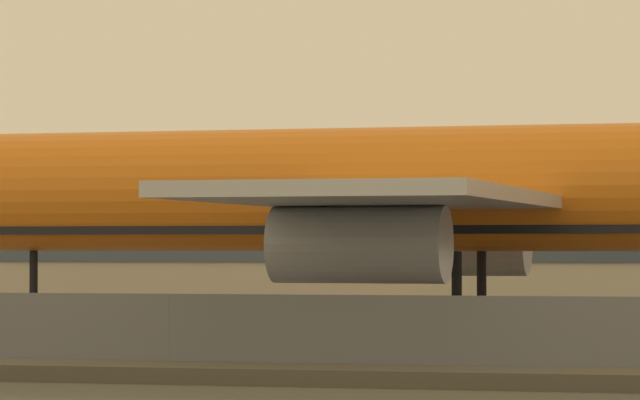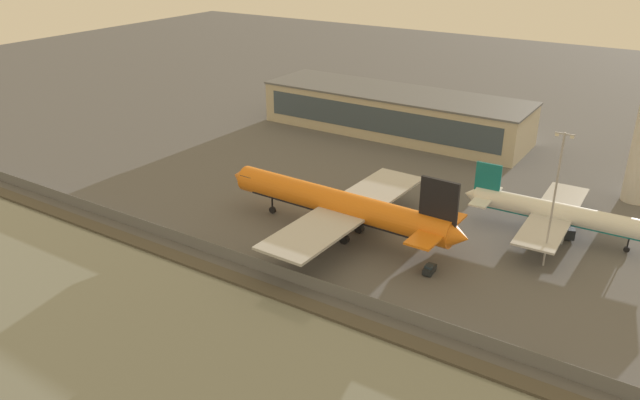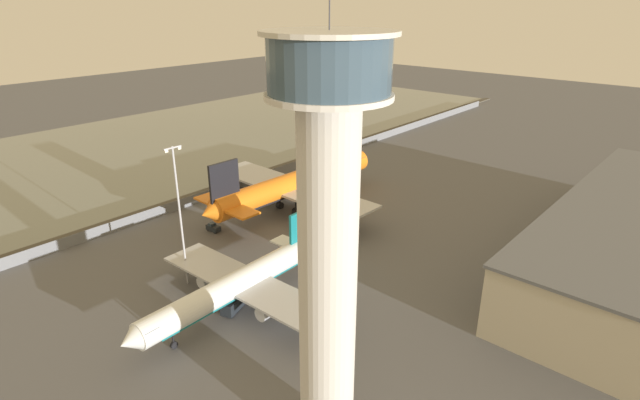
% 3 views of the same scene
% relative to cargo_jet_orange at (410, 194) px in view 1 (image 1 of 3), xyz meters
% --- Properties ---
extents(ground_plane, '(500.00, 500.00, 0.00)m').
position_rel_cargo_jet_orange_xyz_m(ground_plane, '(-4.03, -4.24, -6.26)').
color(ground_plane, '#565659').
extents(shoreline_seawall, '(320.00, 3.00, 0.50)m').
position_rel_cargo_jet_orange_xyz_m(shoreline_seawall, '(-4.03, -24.74, -6.01)').
color(shoreline_seawall, '#474238').
rests_on(shoreline_seawall, ground).
extents(perimeter_fence, '(280.00, 0.10, 2.49)m').
position_rel_cargo_jet_orange_xyz_m(perimeter_fence, '(-4.03, -20.24, -5.02)').
color(perimeter_fence, slate).
rests_on(perimeter_fence, ground).
extents(cargo_jet_orange, '(53.86, 45.77, 16.41)m').
position_rel_cargo_jet_orange_xyz_m(cargo_jet_orange, '(0.00, 0.00, 0.00)').
color(cargo_jet_orange, orange).
rests_on(cargo_jet_orange, ground).
extents(terminal_building, '(78.07, 22.11, 12.19)m').
position_rel_cargo_jet_orange_xyz_m(terminal_building, '(-21.16, 65.00, -0.16)').
color(terminal_building, '#BCB299').
rests_on(terminal_building, ground).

